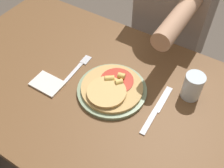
# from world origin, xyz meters

# --- Properties ---
(dining_table) EXTENTS (1.27, 0.73, 0.76)m
(dining_table) POSITION_xyz_m (0.00, 0.00, 0.64)
(dining_table) COLOR brown
(dining_table) RESTS_ON ground_plane
(plate) EXTENTS (0.25, 0.25, 0.01)m
(plate) POSITION_xyz_m (0.05, 0.01, 0.76)
(plate) COLOR gray
(plate) RESTS_ON dining_table
(pizza) EXTENTS (0.22, 0.22, 0.04)m
(pizza) POSITION_xyz_m (0.05, 0.01, 0.78)
(pizza) COLOR tan
(pizza) RESTS_ON plate
(fork) EXTENTS (0.03, 0.18, 0.00)m
(fork) POSITION_xyz_m (-0.12, 0.04, 0.76)
(fork) COLOR silver
(fork) RESTS_ON dining_table
(knife) EXTENTS (0.03, 0.22, 0.00)m
(knife) POSITION_xyz_m (0.21, 0.02, 0.76)
(knife) COLOR silver
(knife) RESTS_ON dining_table
(drinking_glass) EXTENTS (0.07, 0.07, 0.10)m
(drinking_glass) POSITION_xyz_m (0.28, 0.14, 0.81)
(drinking_glass) COLOR silver
(drinking_glass) RESTS_ON dining_table
(napkin) EXTENTS (0.11, 0.08, 0.01)m
(napkin) POSITION_xyz_m (-0.17, -0.08, 0.76)
(napkin) COLOR silver
(napkin) RESTS_ON dining_table
(person_diner) EXTENTS (0.32, 0.52, 1.26)m
(person_diner) POSITION_xyz_m (0.05, 0.54, 0.74)
(person_diner) COLOR #2D2D38
(person_diner) RESTS_ON ground_plane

